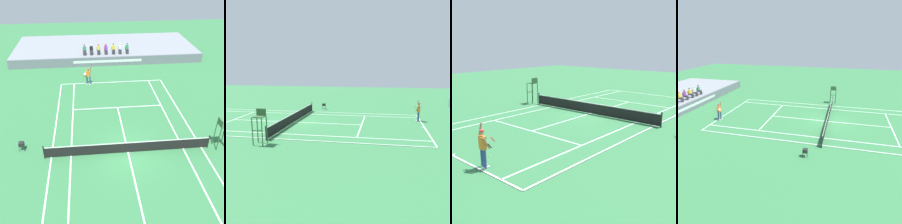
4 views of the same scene
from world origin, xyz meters
The scene contains 7 objects.
ground_plane centered at (0.00, 0.00, 0.00)m, with size 80.00×80.00×0.00m, color #337542.
court centered at (0.00, 0.00, 0.01)m, with size 11.08×23.88×0.03m.
net centered at (0.00, 0.00, 0.52)m, with size 11.98×0.10×1.07m.
tennis_player centered at (-2.54, 11.64, 0.99)m, with size 0.83×0.61×2.08m.
tennis_ball centered at (-1.59, 10.71, 0.03)m, with size 0.07×0.07×0.07m, color #D1E533.
umpire_chair centered at (6.77, 0.00, 1.56)m, with size 0.77×0.77×2.44m.
ball_hopper centered at (-7.66, 1.06, 0.57)m, with size 0.36×0.36×0.70m.
Camera 2 is at (22.32, 8.25, 5.39)m, focal length 40.40 mm.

